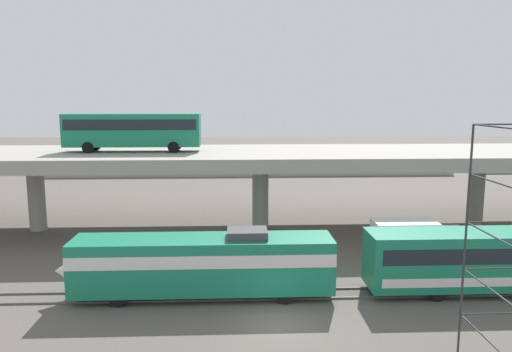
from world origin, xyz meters
TOP-DOWN VIEW (x-y plane):
  - ground_plane at (0.00, 0.00)m, footprint 260.00×260.00m
  - rail_strip_near at (0.00, 3.26)m, footprint 110.00×0.12m
  - rail_strip_far at (0.00, 4.74)m, footprint 110.00×0.12m
  - train_locomotive at (-5.06, 4.00)m, footprint 16.64×3.04m
  - highway_overpass at (0.00, 20.00)m, footprint 96.00×12.82m
  - transit_bus_on_overpass at (-11.47, 19.94)m, footprint 12.00×2.68m
  - service_truck_east at (10.98, 9.89)m, footprint 6.80×2.46m
  - pier_parking_lot at (0.00, 55.00)m, footprint 63.84×10.14m
  - parked_car_0 at (0.04, 53.38)m, footprint 4.20×1.94m
  - parked_car_1 at (20.42, 54.00)m, footprint 4.12×1.91m
  - parked_car_2 at (5.30, 55.98)m, footprint 4.35×1.88m
  - parked_car_3 at (18.36, 56.62)m, footprint 4.43×1.88m
  - parked_car_4 at (-15.01, 54.12)m, footprint 4.59×1.84m
  - parked_car_5 at (-1.93, 56.63)m, footprint 4.10×1.85m
  - parked_car_6 at (-24.44, 55.62)m, footprint 4.05×1.86m
  - parked_car_7 at (-9.00, 55.11)m, footprint 4.67×1.84m
  - harbor_water at (0.00, 78.00)m, footprint 140.00×36.00m

SIDE VIEW (x-z plane):
  - ground_plane at x=0.00m, z-range 0.00..0.00m
  - harbor_water at x=0.00m, z-range 0.00..0.01m
  - rail_strip_near at x=0.00m, z-range 0.00..0.12m
  - rail_strip_far at x=0.00m, z-range 0.00..0.12m
  - pier_parking_lot at x=0.00m, z-range 0.00..1.66m
  - service_truck_east at x=10.98m, z-range 0.12..3.16m
  - train_locomotive at x=-5.06m, z-range 0.10..4.28m
  - parked_car_6 at x=-24.44m, z-range 1.68..3.18m
  - parked_car_5 at x=-1.93m, z-range 1.68..3.18m
  - parked_car_1 at x=20.42m, z-range 1.68..3.18m
  - parked_car_0 at x=0.04m, z-range 1.68..3.18m
  - parked_car_2 at x=5.30m, z-range 1.68..3.18m
  - parked_car_3 at x=18.36m, z-range 1.68..3.18m
  - parked_car_4 at x=-15.01m, z-range 1.68..3.18m
  - parked_car_7 at x=-9.00m, z-range 1.68..3.18m
  - highway_overpass at x=0.00m, z-range 2.85..10.04m
  - transit_bus_on_overpass at x=-11.47m, z-range 7.55..10.95m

